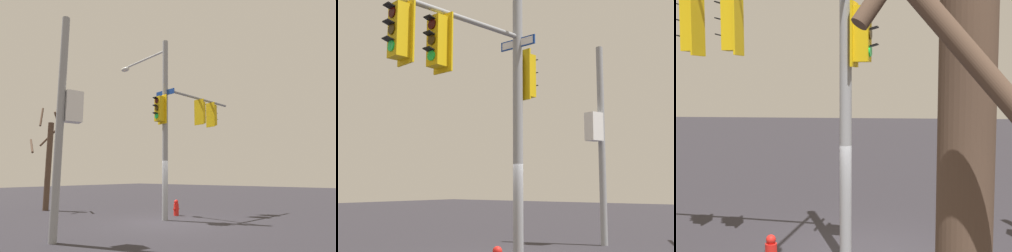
{
  "view_description": "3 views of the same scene",
  "coord_description": "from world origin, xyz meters",
  "views": [
    {
      "loc": [
        -9.48,
        -7.67,
        1.88
      ],
      "look_at": [
        0.68,
        0.41,
        4.06
      ],
      "focal_mm": 31.37,
      "sensor_mm": 36.0,
      "label": 1
    },
    {
      "loc": [
        9.59,
        6.87,
        1.97
      ],
      "look_at": [
        1.0,
        0.43,
        3.38
      ],
      "focal_mm": 48.75,
      "sensor_mm": 36.0,
      "label": 2
    },
    {
      "loc": [
        -0.39,
        10.35,
        3.82
      ],
      "look_at": [
        0.56,
        -0.13,
        2.85
      ],
      "focal_mm": 52.24,
      "sensor_mm": 36.0,
      "label": 3
    }
  ],
  "objects": [
    {
      "name": "secondary_pole_assembly",
      "position": [
        -4.64,
        0.16,
        3.59
      ],
      "size": [
        0.77,
        0.53,
        6.79
      ],
      "rotation": [
        0.0,
        0.0,
        5.99
      ],
      "color": "gray",
      "rests_on": "ground"
    },
    {
      "name": "main_signal_pole_assembly",
      "position": [
        1.41,
        0.46,
        4.75
      ],
      "size": [
        5.29,
        4.14,
        8.04
      ],
      "rotation": [
        0.0,
        0.0,
        6.15
      ],
      "color": "gray",
      "rests_on": "ground"
    },
    {
      "name": "fire_hydrant",
      "position": [
        1.95,
        0.92,
        0.34
      ],
      "size": [
        0.38,
        0.24,
        0.73
      ],
      "color": "red",
      "rests_on": "ground"
    },
    {
      "name": "bare_tree_across_street",
      "position": [
        -0.86,
        7.69,
        2.66
      ],
      "size": [
        1.92,
        1.9,
        5.74
      ],
      "color": "brown",
      "rests_on": "ground"
    },
    {
      "name": "ground_plane",
      "position": [
        0.0,
        0.0,
        0.0
      ],
      "size": [
        80.0,
        80.0,
        0.0
      ],
      "primitive_type": "plane",
      "color": "#2C292F"
    }
  ]
}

